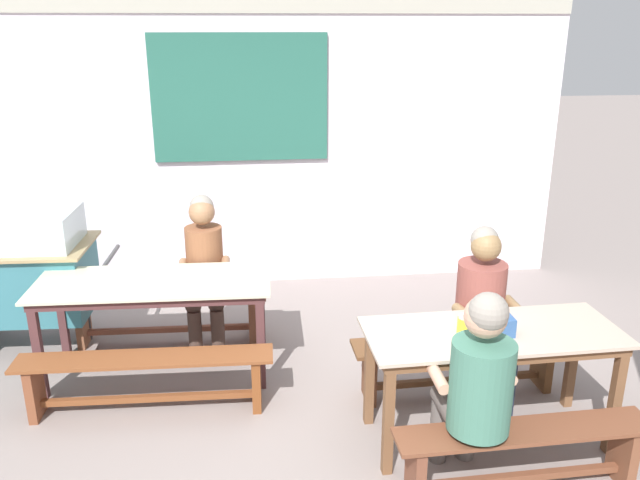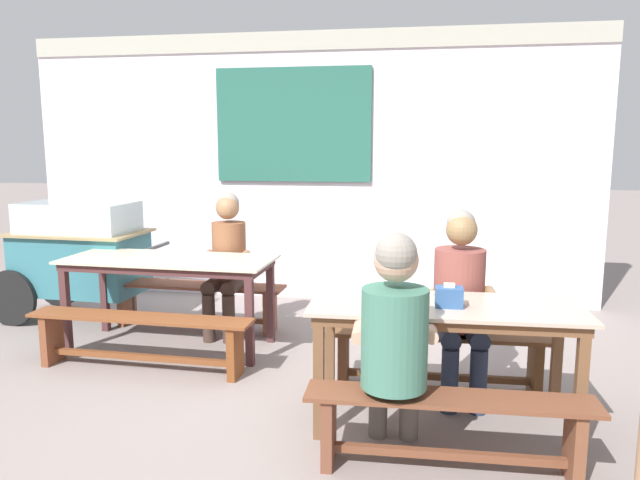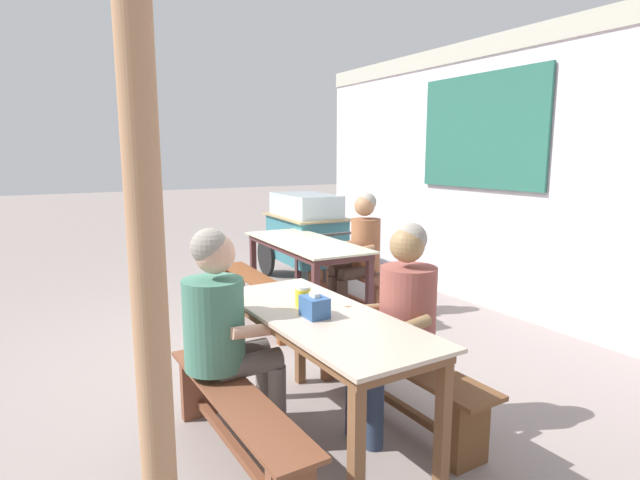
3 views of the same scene
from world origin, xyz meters
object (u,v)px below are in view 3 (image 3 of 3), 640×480
object	(u,v)px
bench_far_back	(349,279)
person_center_facing	(360,247)
bench_far_front	(258,293)
bench_near_front	(236,419)
dining_table_far	(305,248)
dining_table_near	(321,328)
person_right_near_table	(401,315)
tissue_box	(315,307)
food_cart	(305,230)
person_near_front	(224,321)
bench_near_back	(392,373)
wooden_support_post	(150,313)
condiment_jar	(303,296)

from	to	relation	value
bench_far_back	person_center_facing	distance (m)	0.55
bench_far_front	bench_near_front	xyz separation A→B (m)	(2.25, -1.09, -0.00)
dining_table_far	dining_table_near	size ratio (longest dim) A/B	1.09
person_right_near_table	bench_near_front	bearing A→B (deg)	-95.86
person_right_near_table	tissue_box	distance (m)	0.56
bench_near_front	food_cart	size ratio (longest dim) A/B	0.94
person_near_front	bench_far_front	bearing A→B (deg)	152.17
bench_near_front	person_right_near_table	bearing A→B (deg)	84.14
person_center_facing	food_cart	bearing A→B (deg)	173.03
dining_table_near	bench_near_back	bearing A→B (deg)	91.56
bench_far_front	food_cart	distance (m)	1.74
bench_near_front	bench_far_front	bearing A→B (deg)	154.24
wooden_support_post	person_near_front	bearing A→B (deg)	150.48
person_right_near_table	tissue_box	world-z (taller)	person_right_near_table
bench_near_back	bench_far_front	bearing A→B (deg)	179.67
person_center_facing	dining_table_far	bearing A→B (deg)	-127.56
dining_table_near	bench_far_front	distance (m)	2.34
tissue_box	person_right_near_table	bearing A→B (deg)	79.34
bench_near_front	food_cart	world-z (taller)	food_cart
bench_far_back	person_right_near_table	distance (m)	2.62
person_right_near_table	condiment_jar	distance (m)	0.60
person_near_front	person_center_facing	world-z (taller)	person_center_facing
dining_table_near	tissue_box	world-z (taller)	tissue_box
bench_far_front	bench_near_back	xyz separation A→B (m)	(2.22, -0.01, 0.01)
dining_table_near	person_near_front	distance (m)	0.56
person_right_near_table	food_cart	bearing A→B (deg)	160.59
dining_table_near	person_right_near_table	size ratio (longest dim) A/B	1.27
person_center_facing	bench_far_front	bearing A→B (deg)	-110.36
bench_far_front	person_right_near_table	xyz separation A→B (m)	(2.35, -0.07, 0.44)
person_right_near_table	tissue_box	size ratio (longest dim) A/B	8.01
bench_far_front	wooden_support_post	world-z (taller)	wooden_support_post
dining_table_near	bench_near_back	world-z (taller)	dining_table_near
dining_table_near	tissue_box	xyz separation A→B (m)	(0.02, -0.05, 0.14)
dining_table_far	bench_near_back	world-z (taller)	dining_table_far
tissue_box	condiment_jar	world-z (taller)	tissue_box
dining_table_near	food_cart	bearing A→B (deg)	153.22
bench_far_back	condiment_jar	xyz separation A→B (m)	(2.01, -1.64, 0.54)
dining_table_far	person_center_facing	xyz separation A→B (m)	(0.35, 0.46, 0.03)
person_right_near_table	bench_far_front	bearing A→B (deg)	178.37
person_right_near_table	wooden_support_post	xyz separation A→B (m)	(0.67, -1.57, 0.45)
dining_table_near	bench_far_front	bearing A→B (deg)	166.20
bench_far_front	condiment_jar	world-z (taller)	condiment_jar
dining_table_far	person_center_facing	world-z (taller)	person_center_facing
wooden_support_post	person_center_facing	bearing A→B (deg)	135.25
person_near_front	tissue_box	distance (m)	0.53
bench_near_back	condiment_jar	bearing A→B (deg)	-107.84
bench_near_back	wooden_support_post	distance (m)	2.02
tissue_box	condiment_jar	xyz separation A→B (m)	(-0.21, 0.04, 0.00)
bench_far_back	bench_near_front	distance (m)	3.09
food_cart	tissue_box	size ratio (longest dim) A/B	10.09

